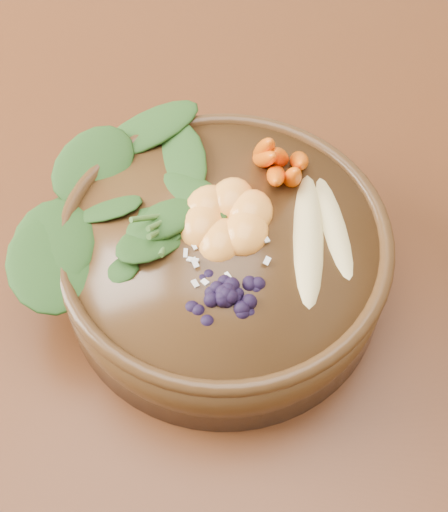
{
  "coord_description": "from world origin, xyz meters",
  "views": [
    {
      "loc": [
        0.22,
        -0.51,
        1.39
      ],
      "look_at": [
        0.1,
        -0.14,
        0.8
      ],
      "focal_mm": 50.0,
      "sensor_mm": 36.0,
      "label": 1
    }
  ],
  "objects": [
    {
      "name": "dining_table",
      "position": [
        0.0,
        0.0,
        0.66
      ],
      "size": [
        1.6,
        0.9,
        0.75
      ],
      "color": "#331C0C",
      "rests_on": "ground"
    },
    {
      "name": "ground",
      "position": [
        0.0,
        0.0,
        0.0
      ],
      "size": [
        4.0,
        4.0,
        0.0
      ],
      "primitive_type": "plane",
      "color": "#381E0F",
      "rests_on": "ground"
    },
    {
      "name": "blueberry_pile",
      "position": [
        0.12,
        -0.2,
        0.86
      ],
      "size": [
        0.18,
        0.15,
        0.04
      ],
      "primitive_type": null,
      "rotation": [
        0.0,
        0.0,
        0.31
      ],
      "color": "black",
      "rests_on": "stoneware_bowl"
    },
    {
      "name": "coconut_flakes",
      "position": [
        0.11,
        -0.16,
        0.84
      ],
      "size": [
        0.12,
        0.1,
        0.01
      ],
      "primitive_type": null,
      "rotation": [
        0.0,
        0.0,
        0.31
      ],
      "color": "white",
      "rests_on": "stoneware_bowl"
    },
    {
      "name": "stoneware_bowl",
      "position": [
        0.1,
        -0.14,
        0.79
      ],
      "size": [
        0.4,
        0.4,
        0.09
      ],
      "primitive_type": "cylinder",
      "rotation": [
        0.0,
        0.0,
        0.31
      ],
      "color": "#492D14",
      "rests_on": "dining_table"
    },
    {
      "name": "banana_halves",
      "position": [
        0.19,
        -0.1,
        0.85
      ],
      "size": [
        0.11,
        0.19,
        0.03
      ],
      "rotation": [
        0.0,
        0.0,
        0.31
      ],
      "color": "#E0CC84",
      "rests_on": "stoneware_bowl"
    },
    {
      "name": "carrot_cluster",
      "position": [
        0.13,
        -0.04,
        0.88
      ],
      "size": [
        0.08,
        0.08,
        0.09
      ],
      "primitive_type": null,
      "rotation": [
        0.0,
        0.0,
        0.31
      ],
      "color": "#F26306",
      "rests_on": "stoneware_bowl"
    },
    {
      "name": "mandarin_cluster",
      "position": [
        0.1,
        -0.12,
        0.85
      ],
      "size": [
        0.12,
        0.13,
        0.04
      ],
      "primitive_type": null,
      "rotation": [
        0.0,
        0.0,
        0.31
      ],
      "color": "#FF9A38",
      "rests_on": "stoneware_bowl"
    },
    {
      "name": "kale_heap",
      "position": [
        0.03,
        -0.09,
        0.86
      ],
      "size": [
        0.26,
        0.24,
        0.05
      ],
      "primitive_type": null,
      "rotation": [
        0.0,
        0.0,
        0.31
      ],
      "color": "#254A19",
      "rests_on": "stoneware_bowl"
    }
  ]
}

